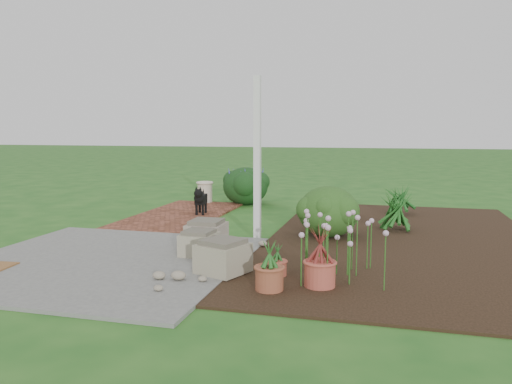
% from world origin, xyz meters
% --- Properties ---
extents(ground, '(80.00, 80.00, 0.00)m').
position_xyz_m(ground, '(0.00, 0.00, 0.00)').
color(ground, '#20591C').
rests_on(ground, ground).
extents(concrete_patio, '(3.50, 3.50, 0.04)m').
position_xyz_m(concrete_patio, '(-1.25, -1.75, 0.02)').
color(concrete_patio, slate).
rests_on(concrete_patio, ground).
extents(brick_path, '(1.60, 3.50, 0.04)m').
position_xyz_m(brick_path, '(-1.70, 1.75, 0.02)').
color(brick_path, brown).
rests_on(brick_path, ground).
extents(garden_bed, '(4.00, 7.00, 0.03)m').
position_xyz_m(garden_bed, '(2.50, 0.50, 0.01)').
color(garden_bed, black).
rests_on(garden_bed, ground).
extents(veranda_post, '(0.10, 0.10, 2.50)m').
position_xyz_m(veranda_post, '(0.30, 0.10, 1.25)').
color(veranda_post, white).
rests_on(veranda_post, ground).
extents(stone_trough_near, '(0.65, 0.65, 0.34)m').
position_xyz_m(stone_trough_near, '(0.41, -1.90, 0.21)').
color(stone_trough_near, gray).
rests_on(stone_trough_near, concrete_patio).
extents(stone_trough_mid, '(0.46, 0.46, 0.29)m').
position_xyz_m(stone_trough_mid, '(-0.16, -1.21, 0.18)').
color(stone_trough_mid, gray).
rests_on(stone_trough_mid, concrete_patio).
extents(stone_trough_far, '(0.51, 0.51, 0.34)m').
position_xyz_m(stone_trough_far, '(-0.22, -0.75, 0.21)').
color(stone_trough_far, '#776A5C').
rests_on(stone_trough_far, concrete_patio).
extents(black_dog, '(0.24, 0.60, 0.52)m').
position_xyz_m(black_dog, '(-1.30, 1.81, 0.35)').
color(black_dog, black).
rests_on(black_dog, brick_path).
extents(cream_ceramic_urn, '(0.40, 0.40, 0.45)m').
position_xyz_m(cream_ceramic_urn, '(-1.81, 3.42, 0.27)').
color(cream_ceramic_urn, beige).
rests_on(cream_ceramic_urn, brick_path).
extents(evergreen_shrub, '(1.21, 1.21, 0.81)m').
position_xyz_m(evergreen_shrub, '(1.35, 0.51, 0.44)').
color(evergreen_shrub, '#0D3A0D').
rests_on(evergreen_shrub, garden_bed).
extents(agapanthus_clump_back, '(1.06, 1.06, 0.77)m').
position_xyz_m(agapanthus_clump_back, '(2.39, 1.24, 0.42)').
color(agapanthus_clump_back, '#0A3A0D').
rests_on(agapanthus_clump_back, garden_bed).
extents(agapanthus_clump_front, '(1.02, 1.02, 0.71)m').
position_xyz_m(agapanthus_clump_front, '(2.48, 2.84, 0.38)').
color(agapanthus_clump_front, '#0D4114').
rests_on(agapanthus_clump_front, garden_bed).
extents(pink_flower_patch, '(1.46, 1.46, 0.71)m').
position_xyz_m(pink_flower_patch, '(1.78, -1.68, 0.39)').
color(pink_flower_patch, '#113D0F').
rests_on(pink_flower_patch, garden_bed).
extents(terracotta_pot_bronze, '(0.40, 0.40, 0.27)m').
position_xyz_m(terracotta_pot_bronze, '(1.56, -2.10, 0.17)').
color(terracotta_pot_bronze, '#B24C3C').
rests_on(terracotta_pot_bronze, garden_bed).
extents(terracotta_pot_small_left, '(0.25, 0.25, 0.18)m').
position_xyz_m(terracotta_pot_small_left, '(1.04, -1.83, 0.12)').
color(terracotta_pot_small_left, '#9A4534').
rests_on(terracotta_pot_small_left, garden_bed).
extents(terracotta_pot_small_right, '(0.36, 0.36, 0.25)m').
position_xyz_m(terracotta_pot_small_right, '(1.07, -2.36, 0.15)').
color(terracotta_pot_small_right, brown).
rests_on(terracotta_pot_small_right, garden_bed).
extents(purple_flowering_bush, '(1.04, 1.04, 0.87)m').
position_xyz_m(purple_flowering_bush, '(-0.89, 3.60, 0.44)').
color(purple_flowering_bush, black).
rests_on(purple_flowering_bush, ground).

